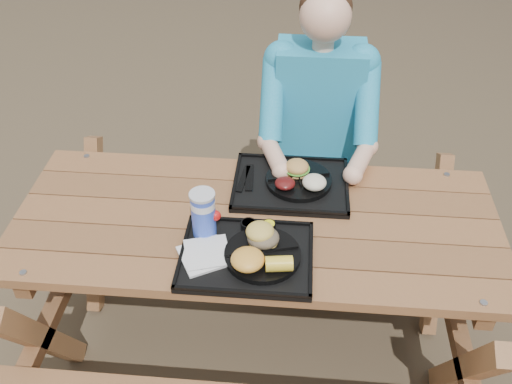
{
  "coord_description": "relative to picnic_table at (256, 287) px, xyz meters",
  "views": [
    {
      "loc": [
        0.13,
        -1.57,
        2.16
      ],
      "look_at": [
        0.0,
        0.0,
        0.88
      ],
      "focal_mm": 40.0,
      "sensor_mm": 36.0,
      "label": 1
    }
  ],
  "objects": [
    {
      "name": "sandwich",
      "position": [
        0.04,
        -0.16,
        0.47
      ],
      "size": [
        0.1,
        0.1,
        0.11
      ],
      "primitive_type": null,
      "color": "gold",
      "rests_on": "plate_near"
    },
    {
      "name": "plate_near",
      "position": [
        0.04,
        -0.21,
        0.41
      ],
      "size": [
        0.26,
        0.26,
        0.02
      ],
      "primitive_type": "cylinder",
      "color": "black",
      "rests_on": "tray_near"
    },
    {
      "name": "condiment_mustard",
      "position": [
        0.05,
        -0.07,
        0.41
      ],
      "size": [
        0.05,
        0.05,
        0.03
      ],
      "primitive_type": "cylinder",
      "color": "yellow",
      "rests_on": "tray_near"
    },
    {
      "name": "corn_cob",
      "position": [
        0.1,
        -0.28,
        0.44
      ],
      "size": [
        0.1,
        0.1,
        0.05
      ],
      "primitive_type": null,
      "rotation": [
        0.0,
        0.0,
        0.14
      ],
      "color": "yellow",
      "rests_on": "plate_near"
    },
    {
      "name": "tray_far",
      "position": [
        0.12,
        0.2,
        0.39
      ],
      "size": [
        0.45,
        0.35,
        0.02
      ],
      "primitive_type": "cube",
      "color": "black",
      "rests_on": "picnic_table"
    },
    {
      "name": "napkin_stack",
      "position": [
        -0.16,
        -0.23,
        0.4
      ],
      "size": [
        0.21,
        0.21,
        0.02
      ],
      "primitive_type": "cube",
      "rotation": [
        0.0,
        0.0,
        0.5
      ],
      "color": "silver",
      "rests_on": "tray_near"
    },
    {
      "name": "mac_cheese",
      "position": [
        -0.0,
        -0.27,
        0.44
      ],
      "size": [
        0.11,
        0.11,
        0.06
      ],
      "primitive_type": "ellipsoid",
      "color": "gold",
      "rests_on": "plate_near"
    },
    {
      "name": "cutlery_far",
      "position": [
        -0.04,
        0.22,
        0.4
      ],
      "size": [
        0.04,
        0.17,
        0.01
      ],
      "primitive_type": "cube",
      "rotation": [
        0.0,
        0.0,
        0.06
      ],
      "color": "black",
      "rests_on": "tray_far"
    },
    {
      "name": "baked_beans",
      "position": [
        0.1,
        0.15,
        0.43
      ],
      "size": [
        0.08,
        0.08,
        0.04
      ],
      "primitive_type": "ellipsoid",
      "color": "#561111",
      "rests_on": "plate_far"
    },
    {
      "name": "condiment_bbq",
      "position": [
        -0.02,
        -0.08,
        0.41
      ],
      "size": [
        0.06,
        0.06,
        0.03
      ],
      "primitive_type": "cylinder",
      "color": "black",
      "rests_on": "tray_near"
    },
    {
      "name": "diner",
      "position": [
        0.22,
        0.66,
        0.27
      ],
      "size": [
        0.48,
        0.84,
        1.28
      ],
      "primitive_type": null,
      "color": "#1CC4BC",
      "rests_on": "ground"
    },
    {
      "name": "tray_near",
      "position": [
        -0.02,
        -0.21,
        0.39
      ],
      "size": [
        0.45,
        0.35,
        0.02
      ],
      "primitive_type": "cube",
      "color": "black",
      "rests_on": "picnic_table"
    },
    {
      "name": "potato_salad",
      "position": [
        0.21,
        0.16,
        0.44
      ],
      "size": [
        0.09,
        0.09,
        0.05
      ],
      "primitive_type": "ellipsoid",
      "color": "beige",
      "rests_on": "plate_far"
    },
    {
      "name": "ground",
      "position": [
        0.0,
        0.0,
        -0.38
      ],
      "size": [
        60.0,
        60.0,
        0.0
      ],
      "primitive_type": "plane",
      "color": "#999999",
      "rests_on": "ground"
    },
    {
      "name": "plate_far",
      "position": [
        0.15,
        0.21,
        0.41
      ],
      "size": [
        0.26,
        0.26,
        0.02
      ],
      "primitive_type": "cylinder",
      "color": "black",
      "rests_on": "tray_far"
    },
    {
      "name": "soda_cup",
      "position": [
        -0.17,
        -0.11,
        0.48
      ],
      "size": [
        0.08,
        0.08,
        0.17
      ],
      "primitive_type": "cylinder",
      "color": "blue",
      "rests_on": "tray_near"
    },
    {
      "name": "picnic_table",
      "position": [
        0.0,
        0.0,
        0.0
      ],
      "size": [
        1.8,
        1.49,
        0.75
      ],
      "primitive_type": null,
      "color": "#999999",
      "rests_on": "ground"
    },
    {
      "name": "burger",
      "position": [
        0.14,
        0.25,
        0.46
      ],
      "size": [
        0.1,
        0.1,
        0.09
      ],
      "primitive_type": null,
      "color": "#C28A44",
      "rests_on": "plate_far"
    }
  ]
}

